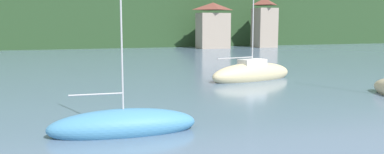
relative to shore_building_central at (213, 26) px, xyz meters
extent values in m
cube|color=#264223|center=(-23.59, 30.06, 6.02)|extent=(352.00, 48.36, 21.00)
ellipsoid|color=#264223|center=(6.17, 42.15, 2.87)|extent=(246.40, 33.85, 43.06)
cube|color=gray|center=(0.00, 0.00, -0.92)|extent=(6.09, 4.24, 7.12)
pyramid|color=brown|center=(0.00, 0.00, 4.01)|extent=(6.39, 4.45, 1.48)
cube|color=gray|center=(11.79, 0.06, -0.35)|extent=(4.22, 4.36, 8.27)
pyramid|color=brown|center=(11.79, 0.06, 5.16)|extent=(4.43, 4.58, 1.48)
ellipsoid|color=#CCBC8E|center=(-13.91, -44.84, -4.01)|extent=(8.76, 4.31, 2.11)
cylinder|color=#B7B7BC|center=(-13.91, -44.84, 0.60)|extent=(0.10, 0.10, 8.06)
cylinder|color=#ADADB2|center=(-15.74, -45.30, -2.46)|extent=(3.68, 0.99, 0.09)
cube|color=silver|center=(-13.91, -44.84, -3.04)|extent=(2.56, 1.87, 0.78)
ellipsoid|color=teal|center=(-27.35, -58.67, -4.14)|extent=(6.72, 2.32, 1.52)
cylinder|color=#B7B7BC|center=(-27.35, -58.67, 0.71)|extent=(0.08, 0.08, 8.86)
cylinder|color=#ADADB2|center=(-28.51, -58.62, -2.66)|extent=(2.31, 0.18, 0.07)
camera|label=1|loc=(-29.97, -76.20, 0.37)|focal=37.35mm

